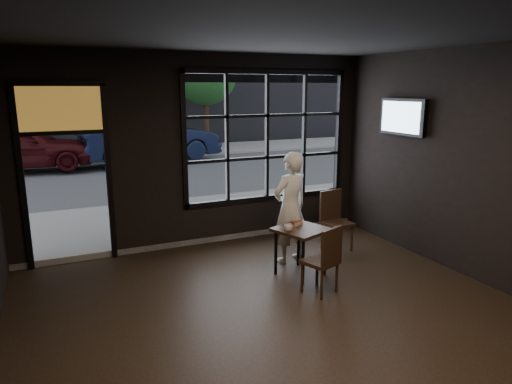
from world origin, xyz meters
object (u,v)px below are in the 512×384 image
cafe_table (301,251)px  navy_car (150,139)px  chair_near (320,259)px  man (290,208)px

cafe_table → navy_car: bearing=69.3°
chair_near → man: man is taller
navy_car → chair_near: bearing=172.1°
cafe_table → chair_near: (-0.07, -0.62, 0.11)m
chair_near → navy_car: 11.39m
cafe_table → chair_near: size_ratio=0.76×
cafe_table → chair_near: bearing=-116.4°
chair_near → man: bearing=-119.6°
cafe_table → chair_near: 0.63m
man → navy_car: (-0.01, 10.23, 0.03)m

